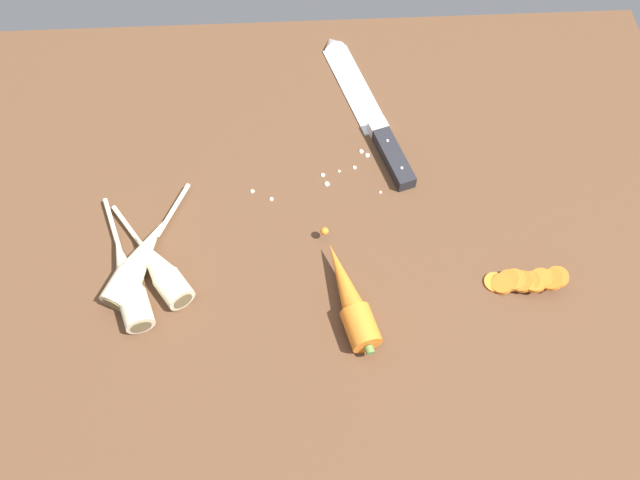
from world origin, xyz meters
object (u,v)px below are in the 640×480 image
object	(u,v)px
chefs_knife	(364,104)
parsnip_mid_right	(128,281)
whole_carrot	(350,298)
carrot_slice_stack	(525,281)
parsnip_mid_left	(138,262)
parsnip_front	(159,268)

from	to	relation	value
chefs_knife	parsnip_mid_right	xyz separation A→B (cm)	(-35.72, -31.63, 1.33)
whole_carrot	carrot_slice_stack	distance (cm)	24.91
chefs_knife	parsnip_mid_left	distance (cm)	44.88
carrot_slice_stack	parsnip_mid_right	bearing A→B (deg)	177.57
whole_carrot	parsnip_mid_left	bearing A→B (deg)	166.52
parsnip_mid_right	carrot_slice_stack	bearing A→B (deg)	-2.43
chefs_knife	parsnip_mid_right	bearing A→B (deg)	-138.47
parsnip_front	chefs_knife	bearing A→B (deg)	43.23
parsnip_mid_left	parsnip_mid_right	world-z (taller)	same
whole_carrot	carrot_slice_stack	size ratio (longest dim) A/B	1.76
parsnip_front	carrot_slice_stack	size ratio (longest dim) A/B	1.58
parsnip_mid_left	carrot_slice_stack	xyz separation A→B (cm)	(54.33, -5.36, -0.54)
chefs_knife	parsnip_mid_left	world-z (taller)	parsnip_mid_left
parsnip_mid_right	whole_carrot	bearing A→B (deg)	-7.55
whole_carrot	carrot_slice_stack	bearing A→B (deg)	3.94
parsnip_mid_right	carrot_slice_stack	distance (cm)	55.55
parsnip_front	parsnip_mid_right	bearing A→B (deg)	-155.02
parsnip_mid_left	carrot_slice_stack	bearing A→B (deg)	-5.63
parsnip_mid_left	parsnip_front	bearing A→B (deg)	-20.25
carrot_slice_stack	chefs_knife	bearing A→B (deg)	120.21
parsnip_mid_left	parsnip_mid_right	xyz separation A→B (cm)	(-1.17, -3.00, -0.00)
whole_carrot	parsnip_front	size ratio (longest dim) A/B	1.11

